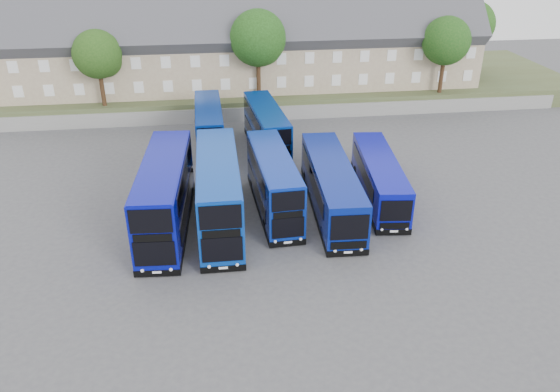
{
  "coord_description": "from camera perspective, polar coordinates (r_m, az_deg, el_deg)",
  "views": [
    {
      "loc": [
        -3.14,
        -31.06,
        19.48
      ],
      "look_at": [
        1.21,
        2.09,
        2.2
      ],
      "focal_mm": 35.0,
      "sensor_mm": 36.0,
      "label": 1
    }
  ],
  "objects": [
    {
      "name": "tree_east",
      "position": [
        62.76,
        17.05,
        15.08
      ],
      "size": [
        5.12,
        5.12,
        8.16
      ],
      "color": "#382314",
      "rests_on": "earth_bank"
    },
    {
      "name": "retaining_wall",
      "position": [
        58.24,
        -4.03,
        8.5
      ],
      "size": [
        70.0,
        0.4,
        1.5
      ],
      "primitive_type": "cube",
      "color": "slate",
      "rests_on": "ground"
    },
    {
      "name": "ground",
      "position": [
        36.8,
        -1.45,
        -4.65
      ],
      "size": [
        120.0,
        120.0,
        0.0
      ],
      "primitive_type": "plane",
      "color": "#45464A",
      "rests_on": "ground"
    },
    {
      "name": "terrace_row",
      "position": [
        62.48,
        -4.59,
        15.35
      ],
      "size": [
        54.0,
        10.4,
        11.2
      ],
      "color": "gray",
      "rests_on": "earth_bank"
    },
    {
      "name": "coach_east_a",
      "position": [
        39.95,
        5.38,
        0.86
      ],
      "size": [
        3.27,
        13.18,
        3.58
      ],
      "rotation": [
        0.0,
        0.0,
        -0.04
      ],
      "color": "navy",
      "rests_on": "ground"
    },
    {
      "name": "dd_front_right",
      "position": [
        39.57,
        -0.68,
        1.26
      ],
      "size": [
        3.05,
        10.85,
        4.26
      ],
      "rotation": [
        0.0,
        0.0,
        0.06
      ],
      "color": "#082494",
      "rests_on": "ground"
    },
    {
      "name": "tree_mid",
      "position": [
        58.04,
        -2.18,
        15.97
      ],
      "size": [
        5.76,
        5.76,
        9.18
      ],
      "color": "#382314",
      "rests_on": "earth_bank"
    },
    {
      "name": "dd_front_mid",
      "position": [
        37.79,
        -6.42,
        0.26
      ],
      "size": [
        2.84,
        12.26,
        4.87
      ],
      "rotation": [
        0.0,
        0.0,
        -0.0
      ],
      "color": "#083499",
      "rests_on": "ground"
    },
    {
      "name": "earth_bank",
      "position": [
        67.71,
        -4.62,
        11.4
      ],
      "size": [
        80.0,
        20.0,
        2.0
      ],
      "primitive_type": "cube",
      "color": "#464C2A",
      "rests_on": "ground"
    },
    {
      "name": "tree_far",
      "position": [
        71.45,
        19.43,
        16.4
      ],
      "size": [
        5.44,
        5.44,
        8.67
      ],
      "color": "#382314",
      "rests_on": "earth_bank"
    },
    {
      "name": "coach_east_b",
      "position": [
        42.23,
        10.31,
        1.75
      ],
      "size": [
        3.59,
        11.79,
        3.17
      ],
      "rotation": [
        0.0,
        0.0,
        -0.1
      ],
      "color": "#080EA2",
      "rests_on": "ground"
    },
    {
      "name": "dd_front_left",
      "position": [
        37.98,
        -11.88,
        -0.05
      ],
      "size": [
        3.54,
        12.37,
        4.86
      ],
      "rotation": [
        0.0,
        0.0,
        -0.06
      ],
      "color": "#080D93",
      "rests_on": "ground"
    },
    {
      "name": "dd_rear_right",
      "position": [
        49.72,
        -1.43,
        6.84
      ],
      "size": [
        3.34,
        10.84,
        4.24
      ],
      "rotation": [
        0.0,
        0.0,
        0.08
      ],
      "color": "navy",
      "rests_on": "ground"
    },
    {
      "name": "dd_rear_left",
      "position": [
        50.8,
        -7.4,
        7.0
      ],
      "size": [
        2.5,
        10.41,
        4.12
      ],
      "rotation": [
        0.0,
        0.0,
        0.01
      ],
      "color": "navy",
      "rests_on": "ground"
    },
    {
      "name": "tree_west",
      "position": [
        58.5,
        -18.39,
        13.72
      ],
      "size": [
        4.8,
        4.8,
        7.65
      ],
      "color": "#382314",
      "rests_on": "earth_bank"
    }
  ]
}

